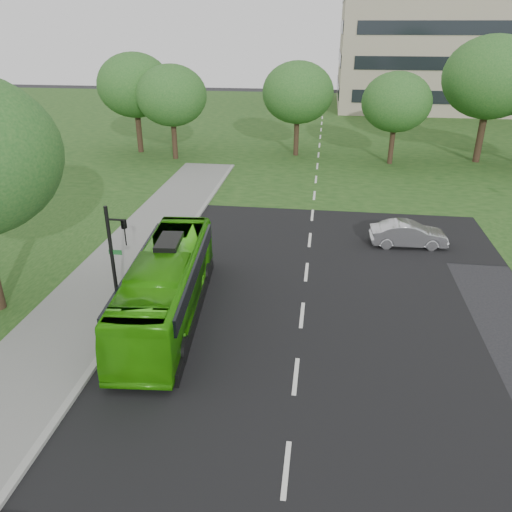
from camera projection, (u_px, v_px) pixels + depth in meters
The scene contains 11 objects.
ground at pixel (299, 343), 18.99m from camera, with size 160.00×160.00×0.00m, color black.
street_surfaces at pixel (311, 176), 39.43m from camera, with size 120.00×120.00×0.15m.
office_building at pixel (495, 11), 66.51m from camera, with size 40.10×20.10×25.00m.
tree_park_a at pixel (171, 96), 42.41m from camera, with size 6.02×6.02×8.00m.
tree_park_b at pixel (298, 93), 43.51m from camera, with size 6.23×6.23×8.17m.
tree_park_c at pixel (396, 102), 40.93m from camera, with size 5.69×5.69×7.56m.
tree_park_d at pixel (491, 78), 40.69m from camera, with size 7.80×7.80×10.32m.
tree_park_f at pixel (135, 85), 44.45m from camera, with size 6.59×6.59×8.80m.
bus at pixel (167, 286), 20.19m from camera, with size 2.36×10.10×2.81m, color #329F0C.
sedan at pixel (408, 234), 27.01m from camera, with size 1.42×4.06×1.34m, color #B9B9BE.
traffic_light at pixel (116, 259), 18.84m from camera, with size 0.82×0.24×5.06m.
Camera 1 is at (0.53, -15.86, 11.07)m, focal length 35.00 mm.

